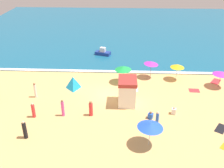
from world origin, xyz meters
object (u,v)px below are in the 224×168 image
at_px(beach_tent, 73,82).
at_px(beachgoer_6, 35,90).
at_px(beach_umbrella_1, 123,68).
at_px(beachgoer_3, 63,108).
at_px(beachgoer_7, 91,109).
at_px(beachgoer_9, 25,130).
at_px(beachgoer_1, 174,111).
at_px(beachgoer_8, 151,115).
at_px(beachgoer_2, 157,120).
at_px(beach_umbrella_2, 221,73).
at_px(beach_umbrella_4, 177,66).
at_px(lifeguard_cabana, 127,91).
at_px(beachgoer_5, 33,110).
at_px(beach_umbrella_3, 151,63).
at_px(beach_umbrella_0, 150,125).
at_px(small_boat_0, 103,52).

bearing_deg(beach_tent, beachgoer_6, -146.94).
height_order(beach_umbrella_1, beachgoer_3, beach_umbrella_1).
xyz_separation_m(beachgoer_7, beachgoer_9, (-5.51, -3.86, 0.08)).
bearing_deg(beachgoer_1, beach_tent, 155.35).
xyz_separation_m(beachgoer_6, beachgoer_8, (12.92, -3.62, -0.58)).
bearing_deg(beachgoer_2, beachgoer_6, 158.95).
bearing_deg(beachgoer_6, beach_umbrella_2, 9.19).
distance_m(beach_umbrella_4, beachgoer_9, 20.15).
distance_m(lifeguard_cabana, beach_umbrella_2, 12.29).
bearing_deg(beachgoer_3, beachgoer_5, -172.49).
bearing_deg(lifeguard_cabana, beachgoer_8, -49.68).
bearing_deg(beach_umbrella_3, beachgoer_6, -157.03).
bearing_deg(beach_umbrella_2, beachgoer_8, -141.73).
bearing_deg(beach_umbrella_4, beachgoer_3, -145.69).
height_order(beach_umbrella_2, beach_tent, beach_umbrella_2).
xyz_separation_m(beach_umbrella_1, beach_tent, (-6.12, -1.67, -1.27)).
bearing_deg(beachgoer_6, beach_umbrella_1, 22.81).
relative_size(beach_umbrella_1, beachgoer_5, 1.73).
xyz_separation_m(beachgoer_2, beachgoer_7, (-6.55, 1.77, -0.10)).
bearing_deg(beach_umbrella_2, beachgoer_2, -134.79).
bearing_deg(beach_umbrella_3, beach_umbrella_0, -95.37).
distance_m(beach_umbrella_0, beach_tent, 13.37).
xyz_separation_m(beach_umbrella_3, beachgoer_6, (-13.71, -5.81, -1.20)).
xyz_separation_m(beachgoer_6, small_boat_0, (6.73, 13.62, -0.42)).
bearing_deg(beachgoer_7, beachgoer_9, -145.02).
bearing_deg(beach_umbrella_2, beach_umbrella_0, -130.49).
distance_m(beachgoer_9, small_boat_0, 21.55).
bearing_deg(beachgoer_2, beachgoer_9, -170.18).
bearing_deg(beach_umbrella_1, beachgoer_7, -112.93).
distance_m(beach_umbrella_3, beach_tent, 10.40).
height_order(beachgoer_8, beachgoer_9, beachgoer_9).
bearing_deg(beachgoer_5, beachgoer_1, 4.94).
relative_size(beachgoer_5, small_boat_0, 0.64).
height_order(beach_umbrella_4, beachgoer_3, beach_umbrella_4).
distance_m(beach_umbrella_4, beachgoer_8, 9.98).
xyz_separation_m(beach_umbrella_0, beach_umbrella_3, (1.27, 13.47, 0.00)).
distance_m(beach_umbrella_3, beachgoer_8, 9.63).
relative_size(beachgoer_1, beachgoer_6, 0.44).
xyz_separation_m(lifeguard_cabana, beach_umbrella_3, (3.15, 6.64, 0.59)).
xyz_separation_m(beach_umbrella_4, beachgoer_5, (-15.99, -9.30, -1.17)).
height_order(beach_tent, beachgoer_7, beachgoer_7).
bearing_deg(beachgoer_2, beach_umbrella_3, 88.26).
distance_m(beach_umbrella_4, beachgoer_1, 8.37).
bearing_deg(lifeguard_cabana, beach_umbrella_3, 64.61).
bearing_deg(beachgoer_3, beach_umbrella_1, 52.08).
bearing_deg(beach_umbrella_0, beachgoer_5, 162.01).
distance_m(beach_tent, small_boat_0, 11.42).
bearing_deg(beachgoer_9, beachgoer_2, 9.82).
distance_m(lifeguard_cabana, beach_umbrella_1, 5.10).
xyz_separation_m(beach_umbrella_0, beach_umbrella_4, (4.59, 13.00, -0.15)).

